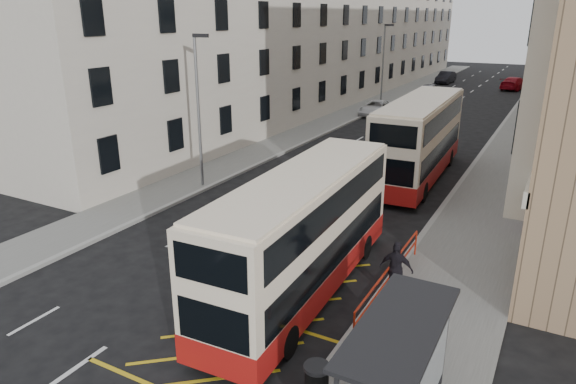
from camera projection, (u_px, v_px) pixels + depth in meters
The scene contains 21 objects.
ground at pixel (129, 331), 15.48m from camera, with size 200.00×200.00×0.00m, color black.
pavement_right at pixel (518, 147), 36.76m from camera, with size 4.00×120.00×0.15m, color slate.
pavement_left at pixel (322, 125), 43.75m from camera, with size 3.00×120.00×0.15m, color slate.
kerb_right at pixel (489, 143), 37.66m from camera, with size 0.25×120.00×0.15m, color #9A9A94.
kerb_left at pixel (338, 127), 43.07m from camera, with size 0.25×120.00×0.15m, color #9A9A94.
road_markings at pixel (449, 107), 52.84m from camera, with size 10.00×110.00×0.01m, color silver, non-canonical shape.
terrace_left at pixel (334, 38), 57.17m from camera, with size 9.18×79.00×13.25m.
bus_shelter at pixel (399, 364), 10.70m from camera, with size 1.65×4.25×2.70m.
guard_railing at pixel (390, 273), 17.16m from camera, with size 0.06×6.56×1.01m.
street_lamp_near at pixel (199, 104), 26.79m from camera, with size 0.93×0.18×8.00m.
street_lamp_far at pixel (384, 61), 51.69m from camera, with size 0.93×0.18×8.00m.
double_decker_front at pixel (303, 234), 16.97m from camera, with size 2.88×10.75×4.25m.
double_decker_rear at pixel (419, 139), 29.02m from camera, with size 3.06×11.69×4.63m.
litter_bin at pixel (316, 384), 12.25m from camera, with size 0.65×0.65×1.07m.
pedestrian_near at pixel (366, 344), 13.10m from camera, with size 0.67×0.44×1.84m, color black.
pedestrian_mid at pixel (418, 368), 12.25m from camera, with size 0.89×0.69×1.83m, color black.
pedestrian_far at pixel (396, 269), 16.91m from camera, with size 1.12×0.47×1.92m, color black.
white_van at pixel (376, 108), 48.45m from camera, with size 2.26×4.90×1.36m, color white.
car_silver at pixel (428, 90), 59.80m from camera, with size 1.67×4.15×1.41m, color #9C9EA4.
car_dark at pixel (446, 77), 70.89m from camera, with size 1.69×4.85×1.60m, color black.
car_red at pixel (515, 83), 64.74m from camera, with size 2.25×5.53×1.60m, color #9C0815.
Camera 1 is at (10.56, -9.34, 9.05)m, focal length 32.00 mm.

